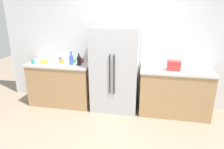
% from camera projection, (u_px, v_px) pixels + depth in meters
% --- Properties ---
extents(kitchen_back_panel, '(5.53, 0.10, 2.81)m').
position_uv_depth(kitchen_back_panel, '(128.00, 40.00, 4.29)').
color(kitchen_back_panel, silver).
rests_on(kitchen_back_panel, ground_plane).
extents(counter_left, '(1.35, 0.63, 0.92)m').
position_uv_depth(counter_left, '(61.00, 83.00, 4.52)').
color(counter_left, tan).
rests_on(counter_left, ground_plane).
extents(counter_right, '(1.36, 0.63, 0.92)m').
position_uv_depth(counter_right, '(175.00, 92.00, 4.08)').
color(counter_right, tan).
rests_on(counter_right, ground_plane).
extents(refrigerator, '(0.93, 0.63, 1.71)m').
position_uv_depth(refrigerator, '(115.00, 70.00, 4.16)').
color(refrigerator, '#B7BABF').
rests_on(refrigerator, ground_plane).
extents(toaster, '(0.25, 0.17, 0.18)m').
position_uv_depth(toaster, '(174.00, 66.00, 3.87)').
color(toaster, red).
rests_on(toaster, counter_right).
extents(bottle_a, '(0.08, 0.08, 0.24)m').
position_uv_depth(bottle_a, '(79.00, 60.00, 4.23)').
color(bottle_a, black).
rests_on(bottle_a, counter_left).
extents(bottle_b, '(0.08, 0.08, 0.27)m').
position_uv_depth(bottle_b, '(71.00, 60.00, 4.24)').
color(bottle_b, blue).
rests_on(bottle_b, counter_left).
extents(cup_a, '(0.08, 0.08, 0.08)m').
position_uv_depth(cup_a, '(62.00, 61.00, 4.38)').
color(cup_a, orange).
rests_on(cup_a, counter_left).
extents(cup_b, '(0.08, 0.08, 0.09)m').
position_uv_depth(cup_b, '(82.00, 60.00, 4.43)').
color(cup_b, red).
rests_on(cup_b, counter_left).
extents(cup_c, '(0.08, 0.08, 0.08)m').
position_uv_depth(cup_c, '(60.00, 59.00, 4.53)').
color(cup_c, purple).
rests_on(cup_c, counter_left).
extents(cup_d, '(0.08, 0.08, 0.09)m').
position_uv_depth(cup_d, '(33.00, 62.00, 4.30)').
color(cup_d, teal).
rests_on(cup_d, counter_left).
extents(bowl_a, '(0.17, 0.17, 0.05)m').
position_uv_depth(bowl_a, '(44.00, 62.00, 4.39)').
color(bowl_a, yellow).
rests_on(bowl_a, counter_left).
extents(bowl_b, '(0.18, 0.18, 0.05)m').
position_uv_depth(bowl_b, '(54.00, 61.00, 4.41)').
color(bowl_b, white).
rests_on(bowl_b, counter_left).
extents(bowl_c, '(0.15, 0.15, 0.06)m').
position_uv_depth(bowl_c, '(73.00, 61.00, 4.44)').
color(bowl_c, green).
rests_on(bowl_c, counter_left).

